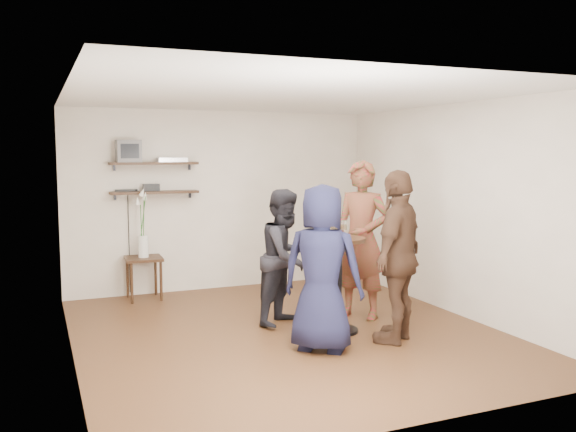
# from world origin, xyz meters

# --- Properties ---
(room) EXTENTS (4.58, 5.08, 2.68)m
(room) POSITION_xyz_m (0.00, 0.00, 1.30)
(room) COLOR #412514
(room) RESTS_ON ground
(shelf_upper) EXTENTS (1.20, 0.25, 0.04)m
(shelf_upper) POSITION_xyz_m (-1.00, 2.38, 1.85)
(shelf_upper) COLOR black
(shelf_upper) RESTS_ON room
(shelf_lower) EXTENTS (1.20, 0.25, 0.04)m
(shelf_lower) POSITION_xyz_m (-1.00, 2.38, 1.45)
(shelf_lower) COLOR black
(shelf_lower) RESTS_ON room
(crt_monitor) EXTENTS (0.32, 0.30, 0.30)m
(crt_monitor) POSITION_xyz_m (-1.34, 2.38, 2.02)
(crt_monitor) COLOR #59595B
(crt_monitor) RESTS_ON shelf_upper
(dvd_deck) EXTENTS (0.40, 0.24, 0.06)m
(dvd_deck) POSITION_xyz_m (-0.75, 2.38, 1.90)
(dvd_deck) COLOR silver
(dvd_deck) RESTS_ON shelf_upper
(radio) EXTENTS (0.22, 0.10, 0.10)m
(radio) POSITION_xyz_m (-1.04, 2.38, 1.52)
(radio) COLOR black
(radio) RESTS_ON shelf_lower
(power_strip) EXTENTS (0.30, 0.05, 0.03)m
(power_strip) POSITION_xyz_m (-1.37, 2.42, 1.48)
(power_strip) COLOR black
(power_strip) RESTS_ON shelf_lower
(side_table) EXTENTS (0.51, 0.51, 0.58)m
(side_table) POSITION_xyz_m (-1.20, 2.20, 0.49)
(side_table) COLOR black
(side_table) RESTS_ON room
(vase_lilies) EXTENTS (0.19, 0.20, 0.95)m
(vase_lilies) POSITION_xyz_m (-1.20, 2.20, 0.88)
(vase_lilies) COLOR white
(vase_lilies) RESTS_ON side_table
(drinks_table) EXTENTS (0.58, 0.58, 1.06)m
(drinks_table) POSITION_xyz_m (0.55, -0.17, 0.68)
(drinks_table) COLOR black
(drinks_table) RESTS_ON room
(wine_glass_fl) EXTENTS (0.07, 0.07, 0.20)m
(wine_glass_fl) POSITION_xyz_m (0.49, -0.21, 1.20)
(wine_glass_fl) COLOR silver
(wine_glass_fl) RESTS_ON drinks_table
(wine_glass_fr) EXTENTS (0.06, 0.06, 0.19)m
(wine_glass_fr) POSITION_xyz_m (0.60, -0.19, 1.19)
(wine_glass_fr) COLOR silver
(wine_glass_fr) RESTS_ON drinks_table
(wine_glass_bl) EXTENTS (0.07, 0.07, 0.21)m
(wine_glass_bl) POSITION_xyz_m (0.51, -0.12, 1.20)
(wine_glass_bl) COLOR silver
(wine_glass_bl) RESTS_ON drinks_table
(wine_glass_br) EXTENTS (0.06, 0.06, 0.19)m
(wine_glass_br) POSITION_xyz_m (0.58, -0.15, 1.19)
(wine_glass_br) COLOR silver
(wine_glass_br) RESTS_ON drinks_table
(person_plaid) EXTENTS (0.79, 0.83, 1.91)m
(person_plaid) POSITION_xyz_m (1.08, 0.26, 0.95)
(person_plaid) COLOR #A71324
(person_plaid) RESTS_ON room
(person_dark) EXTENTS (0.97, 0.94, 1.58)m
(person_dark) POSITION_xyz_m (0.14, 0.37, 0.79)
(person_dark) COLOR black
(person_dark) RESTS_ON room
(person_navy) EXTENTS (0.98, 0.95, 1.69)m
(person_navy) POSITION_xyz_m (0.09, -0.68, 0.85)
(person_navy) COLOR black
(person_navy) RESTS_ON room
(person_brown) EXTENTS (1.11, 1.01, 1.82)m
(person_brown) POSITION_xyz_m (0.97, -0.71, 0.91)
(person_brown) COLOR #442B1D
(person_brown) RESTS_ON room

